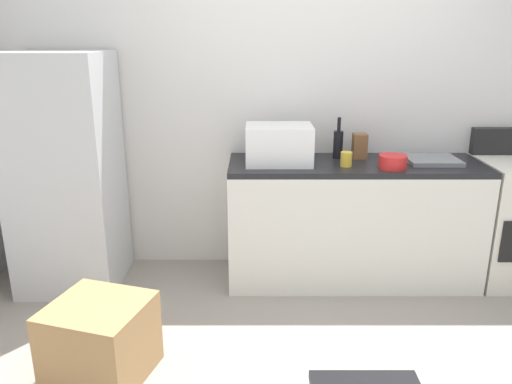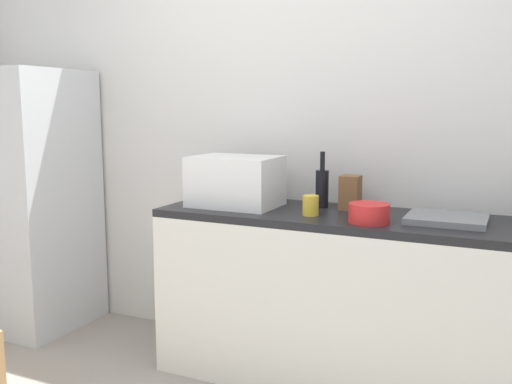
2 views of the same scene
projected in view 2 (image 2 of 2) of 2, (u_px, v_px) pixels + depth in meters
wall_back at (303, 130)px, 3.24m from camera, size 5.00×0.10×2.60m
kitchen_counter at (332, 298)px, 2.93m from camera, size 1.80×0.60×0.90m
refrigerator at (29, 200)px, 3.68m from camera, size 0.68×0.66×1.66m
microwave at (236, 181)px, 3.05m from camera, size 0.46×0.34×0.27m
sink_basin at (447, 219)px, 2.65m from camera, size 0.36×0.32×0.03m
wine_bottle at (322, 187)px, 3.01m from camera, size 0.07×0.07×0.30m
coffee_mug at (311, 205)px, 2.80m from camera, size 0.08×0.08×0.10m
knife_block at (350, 193)px, 2.94m from camera, size 0.10×0.10×0.18m
mixing_bowl at (369, 213)px, 2.62m from camera, size 0.19×0.19×0.09m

